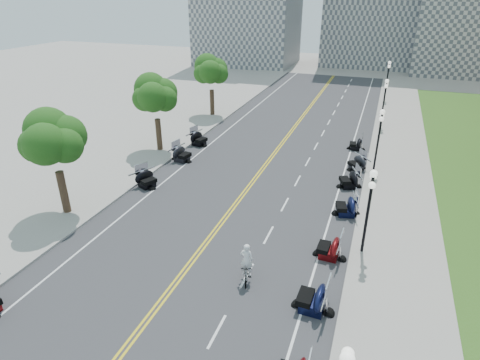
% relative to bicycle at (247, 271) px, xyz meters
% --- Properties ---
extents(ground, '(160.00, 160.00, 0.00)m').
position_rel_bicycle_xyz_m(ground, '(-3.30, 0.37, -0.55)').
color(ground, gray).
extents(road, '(16.00, 90.00, 0.01)m').
position_rel_bicycle_xyz_m(road, '(-3.30, 10.37, -0.55)').
color(road, '#333335').
rests_on(road, ground).
extents(centerline_yellow_a, '(0.12, 90.00, 0.00)m').
position_rel_bicycle_xyz_m(centerline_yellow_a, '(-3.42, 10.37, -0.54)').
color(centerline_yellow_a, yellow).
rests_on(centerline_yellow_a, road).
extents(centerline_yellow_b, '(0.12, 90.00, 0.00)m').
position_rel_bicycle_xyz_m(centerline_yellow_b, '(-3.18, 10.37, -0.54)').
color(centerline_yellow_b, yellow).
rests_on(centerline_yellow_b, road).
extents(edge_line_north, '(0.12, 90.00, 0.00)m').
position_rel_bicycle_xyz_m(edge_line_north, '(3.10, 10.37, -0.54)').
color(edge_line_north, white).
rests_on(edge_line_north, road).
extents(edge_line_south, '(0.12, 90.00, 0.00)m').
position_rel_bicycle_xyz_m(edge_line_south, '(-9.70, 10.37, -0.54)').
color(edge_line_south, white).
rests_on(edge_line_south, road).
extents(lane_dash_5, '(0.12, 2.00, 0.00)m').
position_rel_bicycle_xyz_m(lane_dash_5, '(-0.10, -3.63, -0.54)').
color(lane_dash_5, white).
rests_on(lane_dash_5, road).
extents(lane_dash_6, '(0.12, 2.00, 0.00)m').
position_rel_bicycle_xyz_m(lane_dash_6, '(-0.10, 0.37, -0.54)').
color(lane_dash_6, white).
rests_on(lane_dash_6, road).
extents(lane_dash_7, '(0.12, 2.00, 0.00)m').
position_rel_bicycle_xyz_m(lane_dash_7, '(-0.10, 4.37, -0.54)').
color(lane_dash_7, white).
rests_on(lane_dash_7, road).
extents(lane_dash_8, '(0.12, 2.00, 0.00)m').
position_rel_bicycle_xyz_m(lane_dash_8, '(-0.10, 8.37, -0.54)').
color(lane_dash_8, white).
rests_on(lane_dash_8, road).
extents(lane_dash_9, '(0.12, 2.00, 0.00)m').
position_rel_bicycle_xyz_m(lane_dash_9, '(-0.10, 12.37, -0.54)').
color(lane_dash_9, white).
rests_on(lane_dash_9, road).
extents(lane_dash_10, '(0.12, 2.00, 0.00)m').
position_rel_bicycle_xyz_m(lane_dash_10, '(-0.10, 16.37, -0.54)').
color(lane_dash_10, white).
rests_on(lane_dash_10, road).
extents(lane_dash_11, '(0.12, 2.00, 0.00)m').
position_rel_bicycle_xyz_m(lane_dash_11, '(-0.10, 20.37, -0.54)').
color(lane_dash_11, white).
rests_on(lane_dash_11, road).
extents(lane_dash_12, '(0.12, 2.00, 0.00)m').
position_rel_bicycle_xyz_m(lane_dash_12, '(-0.10, 24.37, -0.54)').
color(lane_dash_12, white).
rests_on(lane_dash_12, road).
extents(lane_dash_13, '(0.12, 2.00, 0.00)m').
position_rel_bicycle_xyz_m(lane_dash_13, '(-0.10, 28.37, -0.54)').
color(lane_dash_13, white).
rests_on(lane_dash_13, road).
extents(lane_dash_14, '(0.12, 2.00, 0.00)m').
position_rel_bicycle_xyz_m(lane_dash_14, '(-0.10, 32.37, -0.54)').
color(lane_dash_14, white).
rests_on(lane_dash_14, road).
extents(lane_dash_15, '(0.12, 2.00, 0.00)m').
position_rel_bicycle_xyz_m(lane_dash_15, '(-0.10, 36.37, -0.54)').
color(lane_dash_15, white).
rests_on(lane_dash_15, road).
extents(lane_dash_16, '(0.12, 2.00, 0.00)m').
position_rel_bicycle_xyz_m(lane_dash_16, '(-0.10, 40.37, -0.54)').
color(lane_dash_16, white).
rests_on(lane_dash_16, road).
extents(lane_dash_17, '(0.12, 2.00, 0.00)m').
position_rel_bicycle_xyz_m(lane_dash_17, '(-0.10, 44.37, -0.54)').
color(lane_dash_17, white).
rests_on(lane_dash_17, road).
extents(lane_dash_18, '(0.12, 2.00, 0.00)m').
position_rel_bicycle_xyz_m(lane_dash_18, '(-0.10, 48.37, -0.54)').
color(lane_dash_18, white).
rests_on(lane_dash_18, road).
extents(lane_dash_19, '(0.12, 2.00, 0.00)m').
position_rel_bicycle_xyz_m(lane_dash_19, '(-0.10, 52.37, -0.54)').
color(lane_dash_19, white).
rests_on(lane_dash_19, road).
extents(sidewalk_north, '(5.00, 90.00, 0.15)m').
position_rel_bicycle_xyz_m(sidewalk_north, '(7.20, 10.37, -0.48)').
color(sidewalk_north, '#9E9991').
rests_on(sidewalk_north, ground).
extents(sidewalk_south, '(5.00, 90.00, 0.15)m').
position_rel_bicycle_xyz_m(sidewalk_south, '(-13.80, 10.37, -0.48)').
color(sidewalk_south, '#9E9991').
rests_on(sidewalk_south, ground).
extents(street_lamp_2, '(0.50, 1.20, 4.90)m').
position_rel_bicycle_xyz_m(street_lamp_2, '(5.30, 4.37, 2.05)').
color(street_lamp_2, black).
rests_on(street_lamp_2, sidewalk_north).
extents(street_lamp_3, '(0.50, 1.20, 4.90)m').
position_rel_bicycle_xyz_m(street_lamp_3, '(5.30, 16.37, 2.05)').
color(street_lamp_3, black).
rests_on(street_lamp_3, sidewalk_north).
extents(street_lamp_4, '(0.50, 1.20, 4.90)m').
position_rel_bicycle_xyz_m(street_lamp_4, '(5.30, 28.37, 2.05)').
color(street_lamp_4, black).
rests_on(street_lamp_4, sidewalk_north).
extents(street_lamp_5, '(0.50, 1.20, 4.90)m').
position_rel_bicycle_xyz_m(street_lamp_5, '(5.30, 40.37, 2.05)').
color(street_lamp_5, black).
rests_on(street_lamp_5, sidewalk_north).
extents(tree_2, '(4.80, 4.80, 9.20)m').
position_rel_bicycle_xyz_m(tree_2, '(-13.30, 2.37, 4.20)').
color(tree_2, '#235619').
rests_on(tree_2, sidewalk_south).
extents(tree_3, '(4.80, 4.80, 9.20)m').
position_rel_bicycle_xyz_m(tree_3, '(-13.30, 14.37, 4.20)').
color(tree_3, '#235619').
rests_on(tree_3, sidewalk_south).
extents(tree_4, '(4.80, 4.80, 9.20)m').
position_rel_bicycle_xyz_m(tree_4, '(-13.30, 26.37, 4.20)').
color(tree_4, '#235619').
rests_on(tree_4, sidewalk_south).
extents(motorcycle_n_5, '(2.21, 2.21, 1.49)m').
position_rel_bicycle_xyz_m(motorcycle_n_5, '(3.50, -0.90, 0.20)').
color(motorcycle_n_5, black).
rests_on(motorcycle_n_5, road).
extents(motorcycle_n_6, '(2.05, 2.05, 1.38)m').
position_rel_bicycle_xyz_m(motorcycle_n_6, '(3.62, 3.40, 0.14)').
color(motorcycle_n_6, '#590A0C').
rests_on(motorcycle_n_6, road).
extents(motorcycle_n_7, '(2.45, 2.45, 1.41)m').
position_rel_bicycle_xyz_m(motorcycle_n_7, '(3.97, 8.39, 0.15)').
color(motorcycle_n_7, black).
rests_on(motorcycle_n_7, road).
extents(motorcycle_n_8, '(2.64, 2.64, 1.41)m').
position_rel_bicycle_xyz_m(motorcycle_n_8, '(3.71, 12.58, 0.15)').
color(motorcycle_n_8, black).
rests_on(motorcycle_n_8, road).
extents(motorcycle_n_9, '(2.62, 2.62, 1.30)m').
position_rel_bicycle_xyz_m(motorcycle_n_9, '(3.95, 16.12, 0.10)').
color(motorcycle_n_9, black).
rests_on(motorcycle_n_9, road).
extents(motorcycle_n_10, '(1.86, 1.86, 1.23)m').
position_rel_bicycle_xyz_m(motorcycle_n_10, '(3.46, 20.76, 0.07)').
color(motorcycle_n_10, black).
rests_on(motorcycle_n_10, road).
extents(motorcycle_s_7, '(2.63, 2.63, 1.38)m').
position_rel_bicycle_xyz_m(motorcycle_s_7, '(-10.46, 7.55, 0.14)').
color(motorcycle_s_7, black).
rests_on(motorcycle_s_7, road).
extents(motorcycle_s_8, '(2.38, 2.38, 1.43)m').
position_rel_bicycle_xyz_m(motorcycle_s_8, '(-10.29, 12.89, 0.16)').
color(motorcycle_s_8, black).
rests_on(motorcycle_s_8, road).
extents(motorcycle_s_9, '(2.51, 2.51, 1.42)m').
position_rel_bicycle_xyz_m(motorcycle_s_9, '(-10.59, 16.92, 0.16)').
color(motorcycle_s_9, black).
rests_on(motorcycle_s_9, road).
extents(bicycle, '(1.00, 1.91, 1.10)m').
position_rel_bicycle_xyz_m(bicycle, '(0.00, 0.00, 0.00)').
color(bicycle, '#A51414').
rests_on(bicycle, road).
extents(cyclist_rider, '(0.67, 0.44, 1.84)m').
position_rel_bicycle_xyz_m(cyclist_rider, '(0.00, 0.00, 1.47)').
color(cyclist_rider, white).
rests_on(cyclist_rider, bicycle).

